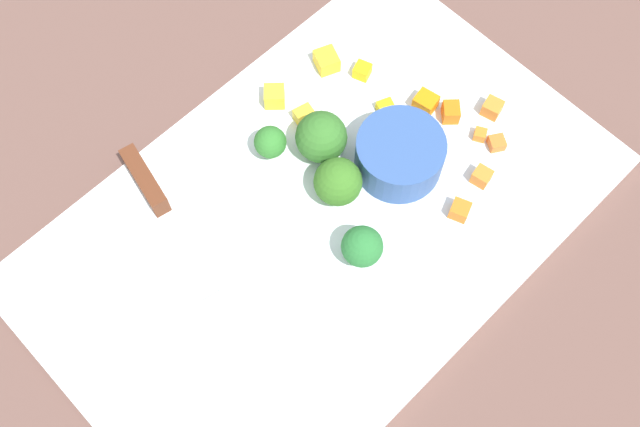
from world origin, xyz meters
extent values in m
plane|color=brown|center=(0.00, 0.00, 0.00)|extent=(4.00, 4.00, 0.00)
cube|color=white|center=(0.00, 0.00, 0.01)|extent=(0.47, 0.30, 0.01)
cylinder|color=#315293|center=(0.08, -0.01, 0.03)|extent=(0.07, 0.07, 0.04)
cube|color=silver|center=(-0.12, -0.07, 0.01)|extent=(0.05, 0.16, 0.00)
cube|color=#5D2E19|center=(-0.08, 0.12, 0.02)|extent=(0.03, 0.06, 0.02)
cube|color=orange|center=(0.15, -0.04, 0.02)|extent=(0.01, 0.01, 0.01)
cube|color=orange|center=(0.08, -0.08, 0.02)|extent=(0.02, 0.02, 0.01)
cube|color=orange|center=(0.12, -0.07, 0.02)|extent=(0.02, 0.02, 0.01)
cube|color=orange|center=(0.15, -0.01, 0.02)|extent=(0.02, 0.02, 0.02)
cube|color=orange|center=(0.15, -0.06, 0.02)|extent=(0.02, 0.02, 0.01)
cube|color=orange|center=(0.18, -0.03, 0.02)|extent=(0.02, 0.02, 0.01)
cube|color=orange|center=(0.14, 0.01, 0.02)|extent=(0.02, 0.02, 0.01)
cube|color=yellow|center=(0.11, 0.10, 0.02)|extent=(0.02, 0.03, 0.02)
cube|color=yellow|center=(0.12, 0.07, 0.02)|extent=(0.02, 0.02, 0.01)
cube|color=yellow|center=(0.11, 0.03, 0.02)|extent=(0.02, 0.02, 0.01)
cube|color=yellow|center=(0.05, 0.11, 0.02)|extent=(0.02, 0.02, 0.02)
cube|color=gold|center=(0.06, 0.08, 0.02)|extent=(0.02, 0.02, 0.01)
cylinder|color=#88B06D|center=(0.04, 0.04, 0.02)|extent=(0.02, 0.02, 0.01)
sphere|color=#336E27|center=(0.04, 0.04, 0.04)|extent=(0.04, 0.04, 0.04)
cylinder|color=#94AC67|center=(0.00, -0.05, 0.02)|extent=(0.01, 0.01, 0.01)
sphere|color=#297434|center=(0.00, -0.05, 0.03)|extent=(0.03, 0.03, 0.03)
cylinder|color=#84AB57|center=(0.03, 0.01, 0.02)|extent=(0.01, 0.01, 0.01)
sphere|color=#387122|center=(0.03, 0.01, 0.04)|extent=(0.04, 0.04, 0.04)
cylinder|color=#83AC5C|center=(0.01, 0.07, 0.02)|extent=(0.01, 0.01, 0.01)
sphere|color=#327A2D|center=(0.01, 0.07, 0.03)|extent=(0.03, 0.03, 0.03)
camera|label=1|loc=(-0.17, -0.17, 0.58)|focal=42.45mm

